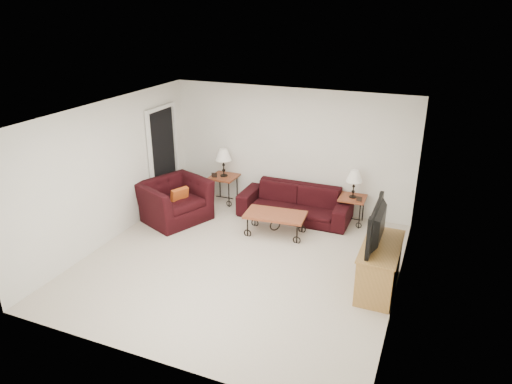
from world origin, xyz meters
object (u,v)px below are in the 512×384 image
at_px(lamp_left, 224,163).
at_px(television, 383,226).
at_px(side_table_right, 352,210).
at_px(side_table_left, 224,189).
at_px(tv_stand, 379,267).
at_px(armchair, 175,201).
at_px(sofa, 295,203).
at_px(lamp_right, 354,184).
at_px(coffee_table, 275,224).
at_px(backpack, 340,219).

xyz_separation_m(lamp_left, television, (3.57, -2.10, 0.15)).
bearing_deg(side_table_right, side_table_left, 180.00).
relative_size(tv_stand, television, 1.12).
xyz_separation_m(lamp_left, armchair, (-0.52, -1.16, -0.50)).
bearing_deg(television, sofa, -134.95).
relative_size(lamp_right, coffee_table, 0.49).
height_order(sofa, television, television).
xyz_separation_m(lamp_right, television, (0.82, -2.10, 0.23)).
xyz_separation_m(side_table_left, backpack, (2.61, -0.34, -0.10)).
xyz_separation_m(side_table_left, armchair, (-0.52, -1.16, 0.10)).
bearing_deg(sofa, lamp_left, 173.76).
bearing_deg(backpack, lamp_left, 151.22).
distance_m(sofa, backpack, 0.98).
bearing_deg(side_table_right, television, -68.71).
relative_size(coffee_table, armchair, 0.90).
distance_m(armchair, tv_stand, 4.21).
bearing_deg(side_table_left, backpack, -7.51).
relative_size(sofa, side_table_left, 3.71).
bearing_deg(backpack, side_table_right, 46.32).
height_order(tv_stand, television, television).
bearing_deg(side_table_right, tv_stand, -68.24).
xyz_separation_m(sofa, tv_stand, (1.94, -1.92, 0.04)).
relative_size(sofa, armchair, 1.81).
bearing_deg(tv_stand, side_table_right, 111.76).
relative_size(lamp_right, television, 0.50).
bearing_deg(television, tv_stand, 90.00).
bearing_deg(armchair, television, -79.46).
bearing_deg(tv_stand, lamp_left, 149.70).
bearing_deg(sofa, coffee_table, -97.31).
distance_m(television, backpack, 2.17).
relative_size(side_table_right, television, 0.50).
bearing_deg(armchair, backpack, -51.93).
height_order(side_table_right, lamp_right, lamp_right).
bearing_deg(side_table_left, lamp_left, 0.00).
relative_size(armchair, tv_stand, 1.00).
relative_size(side_table_right, backpack, 1.36).
bearing_deg(lamp_left, sofa, -6.24).
distance_m(side_table_left, lamp_left, 0.59).
xyz_separation_m(sofa, armchair, (-2.17, -0.98, 0.07)).
distance_m(tv_stand, backpack, 2.01).
xyz_separation_m(lamp_left, tv_stand, (3.59, -2.10, -0.53)).
relative_size(lamp_right, tv_stand, 0.45).
bearing_deg(lamp_right, side_table_right, 0.00).
xyz_separation_m(sofa, lamp_right, (1.10, 0.18, 0.49)).
bearing_deg(lamp_left, lamp_right, -0.00).
relative_size(lamp_left, tv_stand, 0.49).
height_order(lamp_left, coffee_table, lamp_left).
relative_size(armchair, backpack, 3.05).
relative_size(sofa, tv_stand, 1.81).
relative_size(lamp_left, armchair, 0.49).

